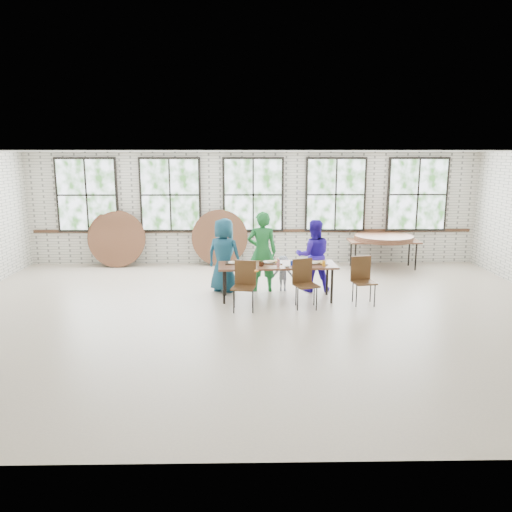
{
  "coord_description": "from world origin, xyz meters",
  "views": [
    {
      "loc": [
        -0.17,
        -8.87,
        2.98
      ],
      "look_at": [
        0.0,
        0.4,
        1.05
      ],
      "focal_mm": 35.0,
      "sensor_mm": 36.0,
      "label": 1
    }
  ],
  "objects_px": {
    "dining_table": "(277,267)",
    "storage_table": "(383,242)",
    "chair_near_right": "(304,279)",
    "chair_near_left": "(244,281)"
  },
  "relations": [
    {
      "from": "dining_table",
      "to": "storage_table",
      "type": "bearing_deg",
      "value": 40.59
    },
    {
      "from": "dining_table",
      "to": "chair_near_right",
      "type": "relative_size",
      "value": 2.57
    },
    {
      "from": "chair_near_left",
      "to": "chair_near_right",
      "type": "relative_size",
      "value": 1.0
    },
    {
      "from": "chair_near_left",
      "to": "storage_table",
      "type": "relative_size",
      "value": 0.53
    },
    {
      "from": "dining_table",
      "to": "chair_near_left",
      "type": "bearing_deg",
      "value": -138.93
    },
    {
      "from": "storage_table",
      "to": "chair_near_right",
      "type": "bearing_deg",
      "value": -126.75
    },
    {
      "from": "dining_table",
      "to": "storage_table",
      "type": "relative_size",
      "value": 1.35
    },
    {
      "from": "storage_table",
      "to": "chair_near_left",
      "type": "bearing_deg",
      "value": -136.63
    },
    {
      "from": "chair_near_right",
      "to": "storage_table",
      "type": "xyz_separation_m",
      "value": [
        2.44,
        3.29,
        0.13
      ]
    },
    {
      "from": "dining_table",
      "to": "chair_near_right",
      "type": "distance_m",
      "value": 0.72
    }
  ]
}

